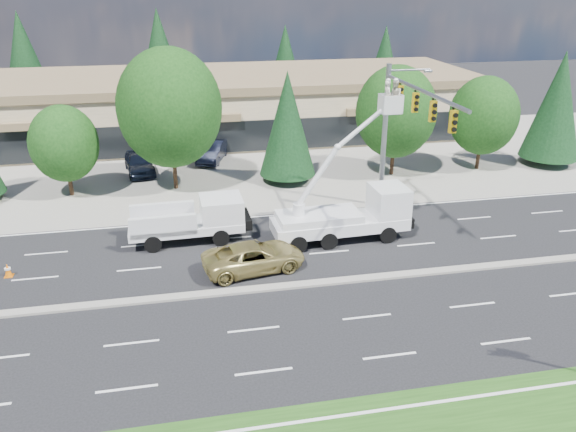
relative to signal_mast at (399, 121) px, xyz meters
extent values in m
plane|color=black|center=(-10.03, -7.04, -6.06)|extent=(140.00, 140.00, 0.00)
cube|color=gray|center=(-10.03, 12.96, -6.05)|extent=(140.00, 22.00, 0.01)
cube|color=gray|center=(-10.03, -7.04, -6.00)|extent=(120.00, 0.55, 0.12)
cube|color=tan|center=(-10.03, 22.96, -3.56)|extent=(50.00, 15.00, 5.00)
cube|color=brown|center=(-10.03, 22.96, -0.91)|extent=(50.40, 15.40, 0.70)
cube|color=black|center=(-10.03, 15.41, -4.56)|extent=(48.00, 0.12, 2.60)
cylinder|color=#332114|center=(-20.03, 7.96, -5.06)|extent=(0.28, 0.28, 2.00)
ellipsoid|color=black|center=(-20.03, 7.96, -2.44)|extent=(4.45, 4.45, 5.12)
cylinder|color=#332114|center=(-13.03, 7.96, -4.49)|extent=(0.28, 0.28, 3.14)
ellipsoid|color=black|center=(-13.03, 7.96, -0.38)|extent=(6.98, 6.98, 8.03)
cylinder|color=#332114|center=(-5.03, 7.96, -5.66)|extent=(0.26, 0.26, 0.80)
cone|color=black|center=(-5.03, 7.96, -1.81)|extent=(4.02, 4.02, 7.34)
cylinder|color=#332114|center=(2.97, 7.96, -4.74)|extent=(0.28, 0.28, 2.63)
ellipsoid|color=black|center=(2.97, 7.96, -1.32)|extent=(5.83, 5.83, 6.71)
cylinder|color=#332114|center=(9.97, 7.96, -4.90)|extent=(0.28, 0.28, 2.30)
ellipsoid|color=black|center=(9.97, 7.96, -1.90)|extent=(5.12, 5.12, 5.89)
cylinder|color=#332114|center=(15.97, 7.96, -5.66)|extent=(0.26, 0.26, 0.80)
cone|color=black|center=(15.97, 7.96, -1.36)|extent=(4.44, 4.44, 8.12)
cylinder|color=#332114|center=(-28.03, 34.96, -5.66)|extent=(0.26, 0.26, 0.80)
cone|color=black|center=(-28.03, 34.96, -0.34)|extent=(5.41, 5.41, 9.88)
cylinder|color=#332114|center=(-14.03, 34.96, -5.66)|extent=(0.26, 0.26, 0.80)
cone|color=black|center=(-14.03, 34.96, -0.26)|extent=(5.48, 5.48, 10.01)
cylinder|color=#332114|center=(-0.03, 34.96, -5.66)|extent=(0.26, 0.26, 0.80)
cone|color=black|center=(-0.03, 34.96, -1.29)|extent=(4.51, 4.51, 8.24)
cylinder|color=#332114|center=(11.97, 34.96, -5.66)|extent=(0.26, 0.26, 0.80)
cone|color=black|center=(11.97, 34.96, -1.43)|extent=(4.37, 4.37, 7.98)
cylinder|color=gray|center=(-0.03, 2.16, -1.56)|extent=(0.32, 0.32, 9.00)
cylinder|color=gray|center=(-0.03, -2.84, 2.24)|extent=(0.20, 10.00, 0.20)
cylinder|color=gray|center=(1.27, 2.16, 2.54)|extent=(2.60, 0.12, 0.12)
cube|color=gold|center=(-0.03, 0.16, 1.49)|extent=(0.32, 0.22, 1.05)
cube|color=gold|center=(-0.03, -2.04, 1.49)|extent=(0.32, 0.22, 1.05)
cube|color=gold|center=(-0.03, -4.24, 1.49)|extent=(0.32, 0.22, 1.05)
cube|color=gold|center=(-0.03, -6.44, 1.49)|extent=(0.32, 0.22, 1.05)
cube|color=white|center=(-12.49, -0.84, -5.17)|extent=(6.35, 2.51, 0.47)
cube|color=white|center=(-10.51, -0.78, -4.43)|extent=(2.38, 2.33, 1.57)
cube|color=black|center=(-9.83, -0.76, -4.22)|extent=(0.15, 1.99, 1.05)
cube|color=white|center=(-13.78, 0.11, -4.64)|extent=(3.57, 0.43, 1.15)
cube|color=white|center=(-13.72, -1.88, -4.64)|extent=(3.57, 0.43, 1.15)
cube|color=white|center=(-4.04, -2.33, -5.10)|extent=(7.72, 2.61, 0.67)
cube|color=white|center=(-1.18, -2.20, -4.10)|extent=(2.00, 2.32, 1.91)
cube|color=black|center=(-0.46, -2.17, -3.96)|extent=(0.16, 1.91, 1.14)
cube|color=white|center=(-5.28, -2.38, -4.58)|extent=(4.67, 2.39, 0.48)
cylinder|color=white|center=(-6.42, -2.43, -4.05)|extent=(0.67, 0.67, 0.76)
cube|color=white|center=(-1.49, -2.22, 1.53)|extent=(1.08, 0.90, 1.03)
imported|color=beige|center=(-1.70, -2.23, 1.92)|extent=(0.42, 0.62, 1.65)
imported|color=beige|center=(-1.28, -2.21, 1.92)|extent=(0.66, 0.83, 1.65)
ellipsoid|color=white|center=(-1.70, -2.23, 2.75)|extent=(0.25, 0.25, 0.17)
ellipsoid|color=white|center=(-1.28, -2.21, 2.75)|extent=(0.25, 0.25, 0.17)
cube|color=#DE6607|center=(-21.35, -3.34, -6.04)|extent=(0.40, 0.40, 0.03)
cone|color=#DE6607|center=(-21.35, -3.34, -5.71)|extent=(0.36, 0.36, 0.70)
cylinder|color=white|center=(-21.35, -3.34, -5.64)|extent=(0.29, 0.29, 0.10)
cube|color=#DE6607|center=(-11.35, -3.91, -6.04)|extent=(0.40, 0.40, 0.03)
cone|color=#DE6607|center=(-11.35, -3.91, -5.71)|extent=(0.36, 0.36, 0.70)
cylinder|color=white|center=(-11.35, -3.91, -5.64)|extent=(0.29, 0.29, 0.10)
cube|color=#DE6607|center=(-9.28, -3.11, -6.04)|extent=(0.40, 0.40, 0.03)
cone|color=#DE6607|center=(-9.28, -3.11, -5.71)|extent=(0.36, 0.36, 0.70)
cylinder|color=white|center=(-9.28, -3.11, -5.64)|extent=(0.29, 0.29, 0.10)
imported|color=tan|center=(-9.27, -4.99, -5.34)|extent=(5.51, 3.26, 1.44)
imported|color=black|center=(-15.67, 11.92, -5.23)|extent=(2.74, 5.12, 1.66)
imported|color=black|center=(-10.03, 13.96, -5.27)|extent=(3.00, 5.04, 1.57)
camera|label=1|loc=(-12.42, -30.03, 7.61)|focal=35.00mm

